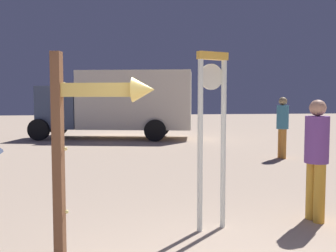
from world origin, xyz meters
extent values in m
cylinder|color=white|center=(0.16, 2.30, 1.11)|extent=(0.07, 0.07, 2.23)
cylinder|color=white|center=(0.50, 2.41, 1.11)|extent=(0.07, 0.07, 2.23)
cube|color=#FCBE45|center=(0.33, 2.35, 2.28)|extent=(0.44, 0.20, 0.10)
cylinder|color=white|center=(0.32, 2.38, 2.01)|extent=(0.33, 0.14, 0.33)
cube|color=black|center=(0.31, 2.41, 2.01)|extent=(0.06, 0.03, 0.08)
cube|color=black|center=(0.31, 2.41, 2.01)|extent=(0.09, 0.04, 0.12)
cube|color=brown|center=(-1.52, 1.59, 1.10)|extent=(0.12, 0.12, 2.20)
cube|color=#FFD865|center=(-1.11, 1.48, 1.81)|extent=(0.74, 0.26, 0.14)
cone|color=#FFD865|center=(-0.65, 1.35, 1.81)|extent=(0.28, 0.30, 0.25)
sphere|color=#F1E586|center=(-1.44, 1.57, 0.55)|extent=(0.04, 0.04, 0.04)
sphere|color=#FFDF80|center=(-1.44, 1.57, 1.21)|extent=(0.04, 0.04, 0.04)
sphere|color=#FFE38D|center=(-1.44, 1.57, 1.87)|extent=(0.04, 0.04, 0.04)
cylinder|color=gold|center=(1.88, 2.38, 0.42)|extent=(0.16, 0.16, 0.83)
cylinder|color=gold|center=(1.86, 2.54, 0.42)|extent=(0.16, 0.16, 0.83)
cylinder|color=#6F3F8E|center=(1.87, 2.46, 1.16)|extent=(0.33, 0.33, 0.66)
sphere|color=tan|center=(1.87, 2.46, 1.60)|extent=(0.23, 0.23, 0.23)
cylinder|color=#CB8032|center=(3.97, 7.77, 0.43)|extent=(0.16, 0.16, 0.87)
cylinder|color=#CB8032|center=(3.97, 7.94, 0.43)|extent=(0.16, 0.16, 0.87)
cylinder|color=teal|center=(3.97, 7.86, 1.21)|extent=(0.34, 0.34, 0.68)
sphere|color=#947D56|center=(3.97, 7.86, 1.67)|extent=(0.24, 0.24, 0.24)
cube|color=beige|center=(0.14, 14.16, 1.69)|extent=(5.22, 3.25, 2.49)
cube|color=#4D5970|center=(-3.10, 14.91, 1.37)|extent=(2.14, 2.44, 1.84)
cube|color=black|center=(-3.94, 15.11, 1.74)|extent=(0.43, 1.73, 0.81)
cylinder|color=black|center=(-3.46, 16.15, 0.45)|extent=(0.93, 0.45, 0.90)
cylinder|color=black|center=(-3.97, 13.95, 0.45)|extent=(0.93, 0.45, 0.90)
cylinder|color=black|center=(1.34, 15.04, 0.45)|extent=(0.93, 0.45, 0.90)
cylinder|color=black|center=(0.83, 12.85, 0.45)|extent=(0.93, 0.45, 0.90)
camera|label=1|loc=(-0.98, -2.36, 1.72)|focal=40.02mm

